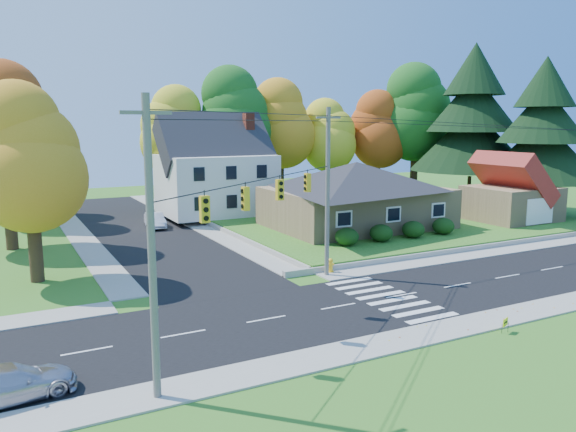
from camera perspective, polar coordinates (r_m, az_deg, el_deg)
name	(u,v)px	position (r m, az deg, el deg)	size (l,w,h in m)	color
ground	(402,295)	(30.81, 11.47, -7.92)	(120.00, 120.00, 0.00)	#3D7923
road_main	(402,295)	(30.81, 11.47, -7.90)	(90.00, 8.00, 0.02)	black
road_cross	(138,228)	(50.69, -14.97, -1.21)	(8.00, 44.00, 0.02)	black
sidewalk_north	(349,273)	(34.65, 6.24, -5.76)	(90.00, 2.00, 0.08)	#9C9A90
sidewalk_south	(472,324)	(27.33, 18.19, -10.39)	(90.00, 2.00, 0.08)	#9C9A90
lawn	(369,216)	(54.73, 8.22, 0.04)	(30.00, 30.00, 0.50)	#3D7923
ranch_house	(356,193)	(47.40, 6.94, 2.30)	(14.60, 10.60, 5.40)	tan
colonial_house	(216,171)	(54.26, -7.33, 4.59)	(10.40, 8.40, 9.60)	silver
garage	(512,194)	(53.88, 21.79, 2.10)	(7.30, 6.30, 4.60)	tan
hedge_row	(398,231)	(42.53, 11.07, -1.52)	(10.70, 1.70, 1.27)	#163A10
traffic_infrastructure	(386,197)	(30.66, 9.97, 1.91)	(38.10, 10.66, 10.00)	#666059
tree_lot_0	(176,131)	(59.13, -11.34, 8.49)	(6.72, 6.72, 12.51)	#3F2A19
tree_lot_1	(234,118)	(60.17, -5.53, 9.88)	(7.84, 7.84, 14.60)	#3F2A19
tree_lot_2	(280,124)	(63.57, -0.79, 9.31)	(7.28, 7.28, 13.56)	#3F2A19
tree_lot_3	(330,136)	(65.67, 4.33, 8.15)	(6.16, 6.16, 11.47)	#3F2A19
tree_lot_4	(378,130)	(68.22, 9.12, 8.65)	(6.72, 6.72, 12.51)	#3F2A19
tree_lot_5	(416,113)	(69.15, 12.87, 10.17)	(8.40, 8.40, 15.64)	#3F2A19
conifer_east_a	(473,120)	(63.96, 18.24, 9.23)	(12.80, 12.80, 16.96)	#3F2A19
conifer_east_b	(542,132)	(59.44, 24.44, 7.81)	(11.20, 11.20, 14.84)	#3F2A19
tree_west_0	(29,158)	(34.79, -24.85, 5.38)	(6.16, 6.16, 11.47)	#3F2A19
tree_west_1	(3,132)	(44.71, -26.96, 7.61)	(7.28, 7.28, 13.56)	#3F2A19
tree_west_2	(14,138)	(54.74, -26.05, 7.14)	(6.72, 6.72, 12.51)	#3F2A19
silver_sedan	(10,383)	(21.31, -26.37, -14.99)	(1.69, 4.16, 1.21)	#B2AFC0
white_car	(155,220)	(50.53, -13.35, -0.42)	(1.38, 3.96, 1.30)	silver
fire_hydrant	(331,266)	(34.54, 4.34, -5.09)	(0.53, 0.41, 0.92)	yellow
yard_sign	(505,323)	(26.73, 21.21, -10.07)	(0.49, 0.21, 0.65)	black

